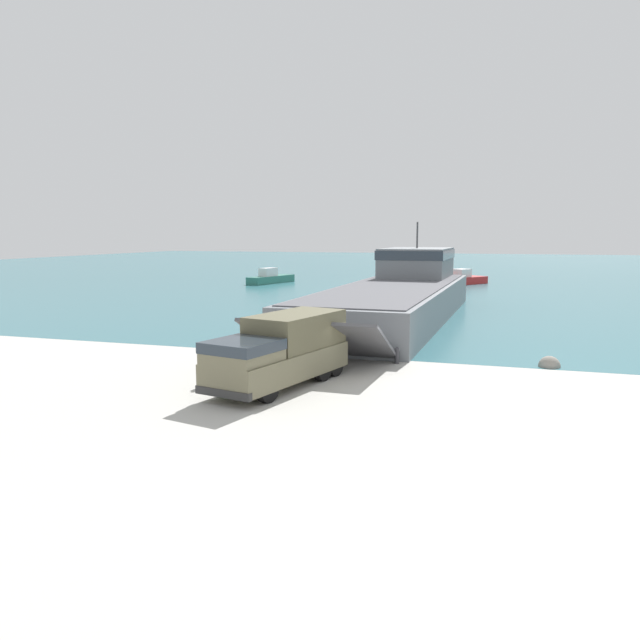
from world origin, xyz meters
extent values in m
plane|color=#B7B5AD|center=(0.00, 0.00, 0.00)|extent=(240.00, 240.00, 0.00)
cube|color=#336B75|center=(0.00, 94.47, 0.00)|extent=(240.00, 180.00, 0.01)
cube|color=slate|center=(-2.49, 19.67, 1.29)|extent=(8.66, 31.30, 2.57)
cube|color=#56565B|center=(-2.49, 19.67, 2.61)|extent=(7.98, 30.05, 0.08)
cube|color=slate|center=(-2.36, 30.41, 3.94)|extent=(5.89, 8.81, 2.73)
cube|color=#28333D|center=(-2.36, 30.41, 4.74)|extent=(6.06, 8.90, 0.82)
cylinder|color=#3F3F42|center=(-2.36, 30.41, 6.50)|extent=(0.16, 0.16, 2.40)
cube|color=#56565B|center=(-2.72, 1.70, 1.41)|extent=(7.08, 4.91, 2.45)
cube|color=#6B664C|center=(-3.15, -2.74, 0.97)|extent=(4.31, 8.20, 1.15)
cube|color=#6B664C|center=(-3.74, -5.24, 1.99)|extent=(2.97, 3.14, 0.88)
cube|color=#28333D|center=(-3.74, -5.24, 2.21)|extent=(3.06, 3.19, 0.44)
cube|color=brown|center=(-2.84, -1.44, 2.32)|extent=(3.55, 5.39, 1.54)
cube|color=#2D2D2D|center=(-4.03, -6.46, 0.55)|extent=(2.62, 0.84, 0.32)
cylinder|color=black|center=(-2.64, -5.34, 0.61)|extent=(0.62, 1.27, 1.23)
cylinder|color=black|center=(-4.77, -4.84, 0.61)|extent=(0.62, 1.27, 1.23)
cylinder|color=black|center=(-1.65, -1.17, 0.61)|extent=(0.62, 1.27, 1.23)
cylinder|color=black|center=(-3.78, -0.66, 0.61)|extent=(0.62, 1.27, 1.23)
cylinder|color=black|center=(-1.40, -0.09, 0.61)|extent=(0.62, 1.27, 1.23)
cylinder|color=black|center=(-3.53, 0.41, 0.61)|extent=(0.62, 1.27, 1.23)
cylinder|color=#3D4C33|center=(-6.24, -3.14, 0.43)|extent=(0.14, 0.14, 0.87)
cylinder|color=#3D4C33|center=(-6.06, -3.17, 0.43)|extent=(0.14, 0.14, 0.87)
cube|color=#3D4C33|center=(-6.15, -3.16, 1.21)|extent=(0.48, 0.33, 0.69)
sphere|color=tan|center=(-6.15, -3.16, 1.67)|extent=(0.24, 0.24, 0.24)
cube|color=#B22323|center=(-0.13, 56.60, 0.48)|extent=(6.02, 7.10, 0.96)
cube|color=silver|center=(-0.42, 56.18, 1.49)|extent=(2.67, 2.72, 1.06)
cube|color=#2D7060|center=(-24.96, 50.13, 0.50)|extent=(3.97, 8.62, 0.99)
cube|color=silver|center=(-25.11, 49.52, 1.54)|extent=(1.95, 2.78, 1.09)
cylinder|color=#333338|center=(0.86, 3.63, 0.33)|extent=(0.24, 0.24, 0.65)
sphere|color=#333338|center=(0.86, 3.63, 0.73)|extent=(0.27, 0.27, 0.27)
cube|color=#3D4C33|center=(-4.55, -5.04, 0.28)|extent=(0.68, 0.77, 0.56)
sphere|color=gray|center=(-8.50, 4.63, 0.00)|extent=(1.14, 1.14, 1.14)
sphere|color=gray|center=(8.35, 5.17, 0.00)|extent=(1.10, 1.10, 1.10)
camera|label=1|loc=(6.62, -27.66, 6.67)|focal=35.00mm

